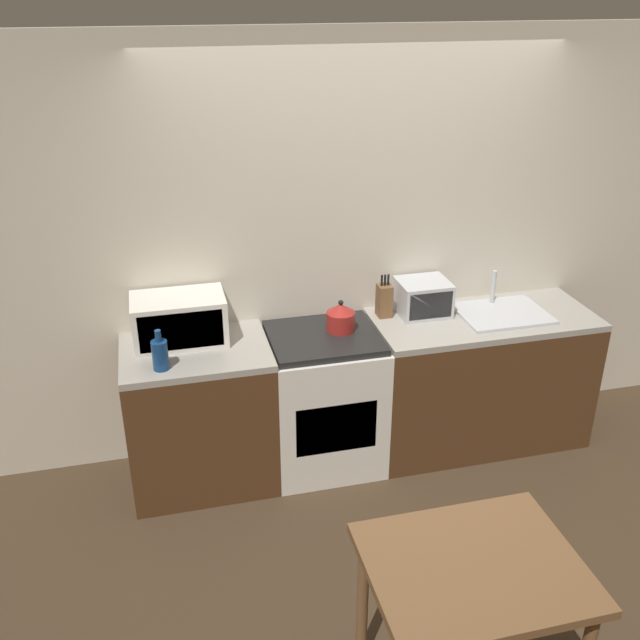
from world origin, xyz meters
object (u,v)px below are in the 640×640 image
object	(u,v)px
kettle	(341,317)
dining_table	(472,585)
microwave	(179,320)
toaster_oven	(423,297)
stove_range	(324,400)
bottle	(160,354)

from	to	relation	value
kettle	dining_table	distance (m)	1.86
microwave	toaster_oven	world-z (taller)	microwave
dining_table	toaster_oven	bearing A→B (deg)	74.68
stove_range	bottle	distance (m)	1.12
microwave	toaster_oven	bearing A→B (deg)	0.96
toaster_oven	dining_table	distance (m)	2.04
dining_table	microwave	bearing A→B (deg)	117.14
microwave	dining_table	distance (m)	2.19
stove_range	toaster_oven	bearing A→B (deg)	12.40
toaster_oven	dining_table	world-z (taller)	toaster_oven
kettle	dining_table	size ratio (longest dim) A/B	0.24
kettle	microwave	size ratio (longest dim) A/B	0.37
bottle	toaster_oven	distance (m)	1.67
toaster_oven	kettle	bearing A→B (deg)	-168.90
microwave	bottle	size ratio (longest dim) A/B	2.28
stove_range	dining_table	xyz separation A→B (m)	(0.15, -1.79, 0.20)
kettle	dining_table	bearing A→B (deg)	-88.84
microwave	toaster_oven	size ratio (longest dim) A/B	1.69
microwave	bottle	distance (m)	0.34
microwave	dining_table	bearing A→B (deg)	-62.86
dining_table	bottle	bearing A→B (deg)	124.60
microwave	dining_table	size ratio (longest dim) A/B	0.64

